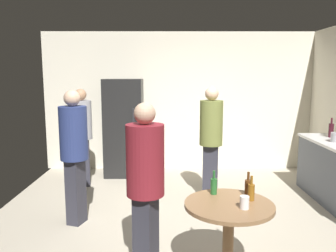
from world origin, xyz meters
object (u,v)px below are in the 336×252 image
at_px(refrigerator, 124,127).
at_px(plastic_cup_white, 244,202).
at_px(foreground_table, 229,214).
at_px(beer_bottle_amber, 251,191).
at_px(beer_bottle_brown, 248,187).
at_px(person_in_navy_shirt, 74,147).
at_px(beer_bottle_green, 214,186).
at_px(person_in_maroon_shirt, 145,179).
at_px(wine_bottle_on_counter, 331,130).
at_px(person_in_gray_shirt, 82,130).
at_px(person_in_olive_shirt, 211,134).

bearing_deg(refrigerator, plastic_cup_white, -67.28).
bearing_deg(foreground_table, beer_bottle_amber, 19.17).
distance_m(beer_bottle_brown, person_in_navy_shirt, 2.18).
bearing_deg(foreground_table, plastic_cup_white, -48.07).
bearing_deg(beer_bottle_green, foreground_table, -66.40).
relative_size(beer_bottle_amber, person_in_maroon_shirt, 0.14).
height_order(wine_bottle_on_counter, beer_bottle_brown, wine_bottle_on_counter).
height_order(plastic_cup_white, person_in_navy_shirt, person_in_navy_shirt).
bearing_deg(beer_bottle_brown, person_in_maroon_shirt, -170.38).
bearing_deg(person_in_gray_shirt, foreground_table, 24.73).
bearing_deg(person_in_maroon_shirt, person_in_gray_shirt, 136.81).
bearing_deg(beer_bottle_amber, person_in_maroon_shirt, -177.80).
distance_m(beer_bottle_green, person_in_gray_shirt, 3.08).
distance_m(foreground_table, beer_bottle_green, 0.32).
height_order(beer_bottle_amber, person_in_maroon_shirt, person_in_maroon_shirt).
distance_m(foreground_table, beer_bottle_amber, 0.29).
relative_size(foreground_table, beer_bottle_green, 3.48).
bearing_deg(foreground_table, beer_bottle_brown, 42.99).
bearing_deg(wine_bottle_on_counter, foreground_table, -131.01).
height_order(beer_bottle_amber, person_in_navy_shirt, person_in_navy_shirt).
relative_size(beer_bottle_amber, person_in_navy_shirt, 0.14).
bearing_deg(beer_bottle_amber, person_in_gray_shirt, 129.91).
xyz_separation_m(foreground_table, beer_bottle_green, (-0.10, 0.24, 0.19)).
distance_m(person_in_olive_shirt, person_in_maroon_shirt, 2.19).
xyz_separation_m(wine_bottle_on_counter, person_in_navy_shirt, (-3.73, -1.11, -0.03)).
bearing_deg(beer_bottle_green, wine_bottle_on_counter, 44.44).
bearing_deg(beer_bottle_brown, plastic_cup_white, -108.45).
bearing_deg(beer_bottle_amber, plastic_cup_white, -118.33).
distance_m(wine_bottle_on_counter, person_in_navy_shirt, 3.89).
bearing_deg(beer_bottle_brown, person_in_olive_shirt, 93.38).
bearing_deg(person_in_maroon_shirt, wine_bottle_on_counter, 61.58).
height_order(refrigerator, person_in_olive_shirt, refrigerator).
bearing_deg(person_in_navy_shirt, foreground_table, -16.86).
relative_size(beer_bottle_green, plastic_cup_white, 2.09).
bearing_deg(beer_bottle_brown, person_in_navy_shirt, 152.05).
xyz_separation_m(person_in_olive_shirt, person_in_gray_shirt, (-2.08, 0.63, -0.03)).
xyz_separation_m(beer_bottle_green, plastic_cup_white, (0.21, -0.36, -0.03)).
distance_m(refrigerator, person_in_gray_shirt, 0.92).
height_order(person_in_olive_shirt, person_in_maroon_shirt, person_in_olive_shirt).
xyz_separation_m(refrigerator, beer_bottle_brown, (1.57, -3.17, -0.08)).
relative_size(plastic_cup_white, person_in_navy_shirt, 0.07).
height_order(person_in_navy_shirt, person_in_maroon_shirt, person_in_navy_shirt).
distance_m(beer_bottle_amber, person_in_navy_shirt, 2.23).
distance_m(wine_bottle_on_counter, beer_bottle_green, 2.99).
relative_size(foreground_table, person_in_gray_shirt, 0.49).
height_order(beer_bottle_brown, beer_bottle_green, same).
distance_m(refrigerator, beer_bottle_brown, 3.53).
bearing_deg(refrigerator, beer_bottle_amber, -64.60).
relative_size(plastic_cup_white, person_in_olive_shirt, 0.06).
bearing_deg(beer_bottle_amber, refrigerator, 115.40).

